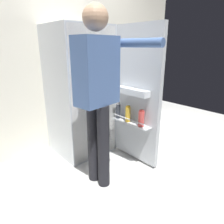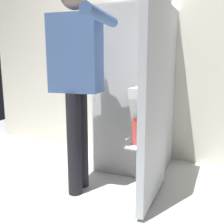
{
  "view_description": "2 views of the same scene",
  "coord_description": "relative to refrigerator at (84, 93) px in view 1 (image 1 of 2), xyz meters",
  "views": [
    {
      "loc": [
        -1.39,
        -1.63,
        1.39
      ],
      "look_at": [
        0.03,
        -0.02,
        0.69
      ],
      "focal_mm": 32.57,
      "sensor_mm": 36.0,
      "label": 1
    },
    {
      "loc": [
        0.85,
        -1.99,
        1.11
      ],
      "look_at": [
        0.0,
        -0.05,
        0.7
      ],
      "focal_mm": 41.73,
      "sensor_mm": 36.0,
      "label": 2
    }
  ],
  "objects": [
    {
      "name": "person",
      "position": [
        -0.29,
        -0.67,
        0.23
      ],
      "size": [
        0.6,
        0.69,
        1.73
      ],
      "color": "black",
      "rests_on": "ground_plane"
    },
    {
      "name": "refrigerator",
      "position": [
        0.0,
        0.0,
        0.0
      ],
      "size": [
        0.74,
        1.32,
        1.63
      ],
      "color": "silver",
      "rests_on": "ground_plane"
    },
    {
      "name": "kitchen_wall",
      "position": [
        -0.03,
        0.44,
        0.52
      ],
      "size": [
        4.4,
        0.1,
        2.67
      ],
      "primitive_type": "cube",
      "color": "silver",
      "rests_on": "ground_plane"
    },
    {
      "name": "ground_plane",
      "position": [
        -0.03,
        -0.52,
        -0.81
      ],
      "size": [
        6.13,
        6.13,
        0.0
      ],
      "primitive_type": "plane",
      "color": "silver"
    }
  ]
}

